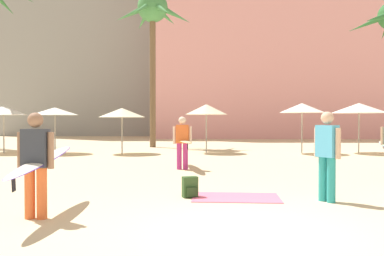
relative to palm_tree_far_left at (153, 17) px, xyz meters
name	(u,v)px	position (x,y,z in m)	size (l,w,h in m)	color
ground	(247,232)	(3.47, -18.26, -7.63)	(120.00, 120.00, 0.00)	beige
hotel_pink	(289,47)	(11.25, 15.19, 0.91)	(25.16, 8.65, 17.09)	pink
hotel_tower_gray	(89,8)	(-10.09, 22.97, 6.98)	(15.63, 11.87, 29.22)	gray
palm_tree_far_left	(153,17)	(0.00, 0.00, 0.00)	(4.61, 4.36, 9.10)	brown
cafe_umbrella_0	(359,108)	(10.41, -4.21, -5.47)	(2.59, 2.59, 2.40)	gray
cafe_umbrella_1	(122,113)	(-0.91, -4.74, -5.70)	(2.21, 2.21, 2.15)	gray
cafe_umbrella_3	(206,109)	(3.09, -4.23, -5.53)	(2.04, 2.04, 2.35)	gray
cafe_umbrella_4	(4,110)	(-6.60, -4.66, -5.58)	(2.13, 2.13, 2.28)	gray
cafe_umbrella_5	(302,108)	(7.64, -4.43, -5.47)	(2.13, 2.13, 2.39)	gray
cafe_umbrella_6	(55,111)	(-4.09, -4.77, -5.63)	(2.17, 2.17, 2.19)	gray
beach_towel	(236,197)	(3.53, -15.75, -7.63)	(1.74, 1.09, 0.01)	#EF6684
backpack	(190,187)	(2.61, -15.72, -7.43)	(0.34, 0.31, 0.42)	#2F4E25
person_far_left	(39,160)	(0.21, -17.44, -6.72)	(0.61, 2.98, 1.68)	orange
person_mid_right	(183,141)	(2.23, -10.85, -6.72)	(0.84, 2.94, 1.68)	#B7337F
person_mid_center	(327,152)	(5.24, -16.11, -6.69)	(0.42, 0.55, 1.73)	teal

